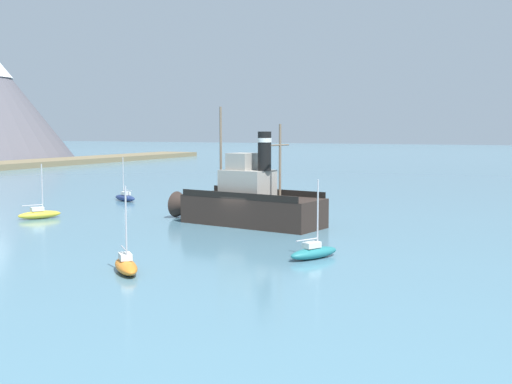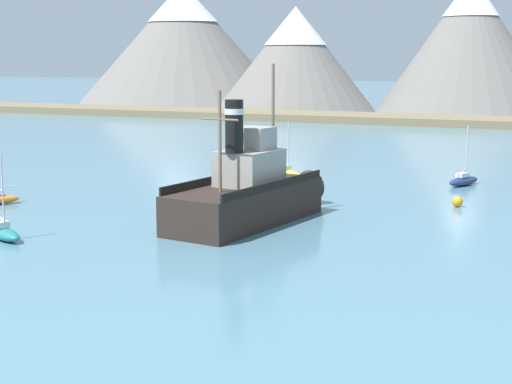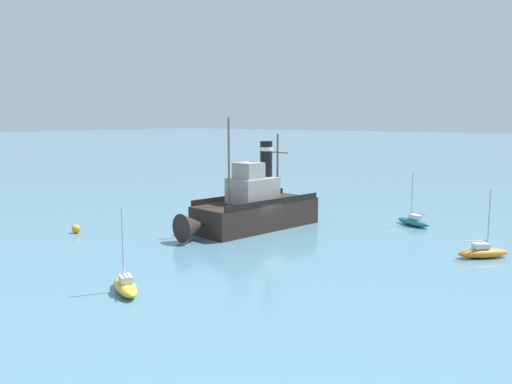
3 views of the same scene
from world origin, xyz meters
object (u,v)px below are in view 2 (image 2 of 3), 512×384
at_px(sailboat_yellow, 286,173).
at_px(sailboat_navy, 463,180).
at_px(mooring_buoy, 457,202).
at_px(old_tugboat, 251,194).
at_px(sailboat_teal, 3,232).

xyz_separation_m(sailboat_yellow, sailboat_navy, (14.86, 1.59, 0.00)).
bearing_deg(mooring_buoy, old_tugboat, -137.54).
distance_m(sailboat_yellow, mooring_buoy, 17.82).
height_order(sailboat_yellow, sailboat_navy, same).
relative_size(old_tugboat, sailboat_teal, 3.01).
relative_size(sailboat_teal, mooring_buoy, 6.57).
xyz_separation_m(sailboat_teal, mooring_buoy, (22.43, 20.30, -0.05)).
xyz_separation_m(old_tugboat, sailboat_navy, (10.25, 19.98, -1.40)).
distance_m(old_tugboat, sailboat_teal, 15.04).
distance_m(sailboat_navy, mooring_buoy, 9.72).
bearing_deg(sailboat_navy, sailboat_teal, -125.54).
relative_size(old_tugboat, sailboat_yellow, 3.01).
relative_size(sailboat_teal, sailboat_navy, 1.00).
bearing_deg(sailboat_navy, old_tugboat, -117.16).
bearing_deg(old_tugboat, sailboat_teal, -138.16).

